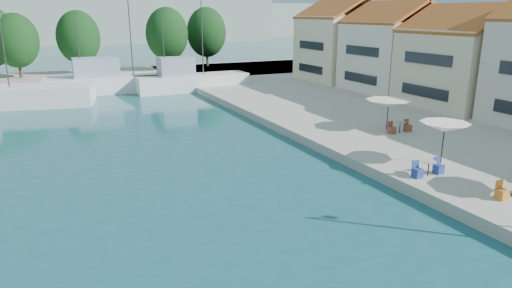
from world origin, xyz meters
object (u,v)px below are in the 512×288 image
umbrella_white (445,127)px  umbrella_cream (388,103)px  trawler_04 (190,81)px  trawler_03 (116,82)px

umbrella_white → umbrella_cream: (2.32, 7.08, -0.15)m
umbrella_cream → trawler_04: bearing=104.2°
trawler_03 → umbrella_white: bearing=-70.0°
trawler_03 → trawler_04: 8.20m
trawler_04 → umbrella_white: (4.08, -32.31, 1.52)m
umbrella_white → umbrella_cream: 7.45m
trawler_03 → umbrella_white: 37.18m
umbrella_white → umbrella_cream: bearing=71.9°
trawler_04 → umbrella_cream: (6.40, -25.23, 1.37)m
trawler_03 → umbrella_cream: bearing=-61.9°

